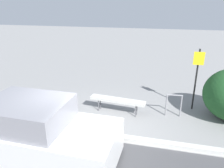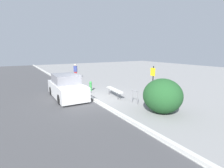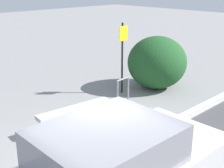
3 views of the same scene
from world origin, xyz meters
TOP-DOWN VIEW (x-y plane):
  - ground_plane at (0.00, 0.00)m, footprint 60.00×60.00m
  - road_strip at (0.00, -5.15)m, footprint 60.00×10.00m
  - curb at (0.00, 0.00)m, footprint 60.00×0.20m
  - bench at (0.41, 1.62)m, footprint 2.04×0.53m
  - bike_rack at (2.37, 1.86)m, footprint 0.55×0.09m
  - sign_post at (3.09, 2.59)m, footprint 0.36×0.08m
  - fire_hydrant at (-2.12, 0.95)m, footprint 0.36×0.22m
  - shrub_hedge at (4.32, 2.13)m, footprint 2.04×1.98m
  - pedestrian at (-8.64, 1.97)m, footprint 0.38×0.42m
  - parked_car_near at (-1.09, -1.27)m, footprint 4.19×1.84m

SIDE VIEW (x-z plane):
  - ground_plane at x=0.00m, z-range 0.00..0.00m
  - road_strip at x=0.00m, z-range 0.00..0.01m
  - curb at x=0.00m, z-range 0.00..0.13m
  - fire_hydrant at x=-2.12m, z-range 0.03..0.79m
  - bench at x=0.41m, z-range 0.22..0.77m
  - bike_rack at x=2.37m, z-range 0.09..0.91m
  - parked_car_near at x=-1.09m, z-range -0.09..1.49m
  - pedestrian at x=-8.64m, z-range 0.06..1.70m
  - shrub_hedge at x=4.32m, z-range 0.00..1.79m
  - sign_post at x=3.09m, z-range 0.23..2.53m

